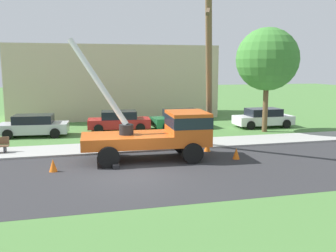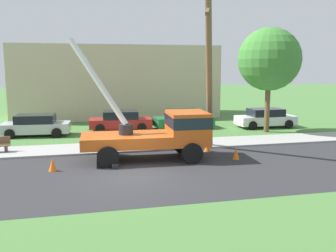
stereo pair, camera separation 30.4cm
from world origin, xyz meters
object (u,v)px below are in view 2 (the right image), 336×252
(leaning_utility_pole, at_px, (209,72))
(traffic_cone_behind, at_px, (52,165))
(parked_sedan_white, at_px, (265,118))
(traffic_cone_curbside, at_px, (207,146))
(roadside_tree_far, at_px, (269,59))
(parked_sedan_green, at_px, (183,119))
(traffic_cone_ahead, at_px, (236,154))
(parked_sedan_silver, at_px, (36,125))
(utility_truck, at_px, (162,131))
(parked_sedan_red, at_px, (121,121))

(leaning_utility_pole, height_order, traffic_cone_behind, leaning_utility_pole)
(traffic_cone_behind, bearing_deg, parked_sedan_white, 30.71)
(traffic_cone_behind, relative_size, traffic_cone_curbside, 1.00)
(leaning_utility_pole, bearing_deg, parked_sedan_white, 45.31)
(leaning_utility_pole, relative_size, traffic_cone_curbside, 15.01)
(leaning_utility_pole, bearing_deg, roadside_tree_far, 40.45)
(parked_sedan_green, relative_size, roadside_tree_far, 0.63)
(traffic_cone_behind, bearing_deg, leaning_utility_pole, 12.20)
(traffic_cone_ahead, distance_m, parked_sedan_green, 9.67)
(parked_sedan_silver, bearing_deg, utility_truck, -49.49)
(parked_sedan_green, distance_m, roadside_tree_far, 7.42)
(parked_sedan_green, bearing_deg, parked_sedan_white, -8.46)
(traffic_cone_ahead, relative_size, parked_sedan_white, 0.13)
(leaning_utility_pole, height_order, traffic_cone_curbside, leaning_utility_pole)
(utility_truck, relative_size, traffic_cone_ahead, 12.06)
(parked_sedan_white, bearing_deg, parked_sedan_silver, 179.11)
(leaning_utility_pole, xyz_separation_m, parked_sedan_green, (0.89, 8.10, -3.58))
(leaning_utility_pole, height_order, parked_sedan_red, leaning_utility_pole)
(traffic_cone_ahead, relative_size, parked_sedan_green, 0.12)
(utility_truck, distance_m, roadside_tree_far, 11.22)
(traffic_cone_behind, height_order, parked_sedan_silver, parked_sedan_silver)
(roadside_tree_far, bearing_deg, parked_sedan_white, 64.57)
(traffic_cone_curbside, xyz_separation_m, parked_sedan_silver, (-9.61, 7.01, 0.43))
(traffic_cone_ahead, relative_size, parked_sedan_silver, 0.12)
(parked_sedan_white, bearing_deg, parked_sedan_red, 174.48)
(utility_truck, distance_m, traffic_cone_curbside, 3.15)
(traffic_cone_ahead, height_order, roadside_tree_far, roadside_tree_far)
(traffic_cone_ahead, xyz_separation_m, roadside_tree_far, (5.26, 6.84, 4.77))
(traffic_cone_behind, bearing_deg, parked_sedan_silver, 100.22)
(utility_truck, relative_size, roadside_tree_far, 0.93)
(utility_truck, xyz_separation_m, parked_sedan_white, (9.73, 7.76, -0.70))
(utility_truck, height_order, leaning_utility_pole, leaning_utility_pole)
(leaning_utility_pole, relative_size, roadside_tree_far, 1.16)
(parked_sedan_red, height_order, roadside_tree_far, roadside_tree_far)
(leaning_utility_pole, distance_m, parked_sedan_green, 8.90)
(leaning_utility_pole, distance_m, traffic_cone_curbside, 4.04)
(traffic_cone_behind, xyz_separation_m, roadside_tree_far, (14.04, 6.98, 4.77))
(traffic_cone_ahead, xyz_separation_m, traffic_cone_behind, (-8.78, -0.14, 0.00))
(leaning_utility_pole, xyz_separation_m, parked_sedan_white, (7.10, 7.18, -3.58))
(traffic_cone_curbside, distance_m, parked_sedan_red, 8.72)
(parked_sedan_red, relative_size, roadside_tree_far, 0.63)
(utility_truck, distance_m, traffic_cone_ahead, 3.87)
(traffic_cone_curbside, bearing_deg, leaning_utility_pole, -107.08)
(utility_truck, relative_size, leaning_utility_pole, 0.80)
(parked_sedan_white, height_order, roadside_tree_far, roadside_tree_far)
(traffic_cone_curbside, bearing_deg, parked_sedan_white, 44.07)
(traffic_cone_behind, height_order, parked_sedan_green, parked_sedan_green)
(parked_sedan_silver, height_order, parked_sedan_red, same)
(leaning_utility_pole, distance_m, traffic_cone_behind, 8.96)
(parked_sedan_green, xyz_separation_m, roadside_tree_far, (5.32, -2.81, 4.34))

